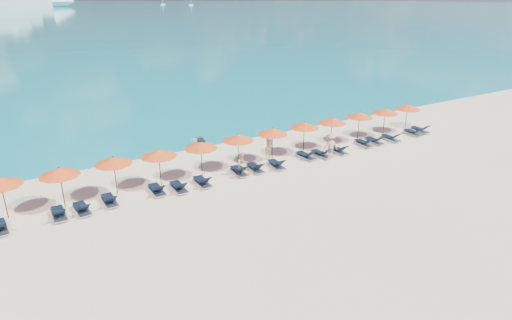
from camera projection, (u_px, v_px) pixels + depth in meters
ground at (284, 196)px, 23.90m from camera, size 1400.00×1400.00×0.00m
sailboat_near at (163, 4)px, 547.66m from camera, size 5.65×1.88×10.36m
sailboat_far at (191, 5)px, 517.46m from camera, size 5.20×1.73×9.53m
jetski at (201, 145)px, 31.29m from camera, size 1.06×2.15×0.73m
beachgoer_a at (269, 146)px, 29.09m from camera, size 0.81×0.70×1.88m
beachgoer_b at (242, 164)px, 26.50m from camera, size 0.76×0.49×1.48m
beachgoer_c at (330, 146)px, 29.32m from camera, size 1.22×0.73×1.77m
umbrella_1 at (0, 182)px, 20.84m from camera, size 2.10×2.10×2.28m
umbrella_2 at (59, 172)px, 22.00m from camera, size 2.10×2.10×2.28m
umbrella_3 at (113, 160)px, 23.52m from camera, size 2.10×2.10×2.28m
umbrella_4 at (159, 153)px, 24.63m from camera, size 2.10×2.10×2.28m
umbrella_5 at (201, 145)px, 25.92m from camera, size 2.10×2.10×2.28m
umbrella_6 at (238, 138)px, 27.32m from camera, size 2.10×2.10×2.28m
umbrella_7 at (272, 131)px, 28.60m from camera, size 2.10×2.10×2.28m
umbrella_8 at (304, 125)px, 29.99m from camera, size 2.10×2.10×2.28m
umbrella_9 at (332, 120)px, 31.08m from camera, size 2.10×2.10×2.28m
umbrella_10 at (360, 115)px, 32.59m from camera, size 2.10×2.10×2.28m
umbrella_11 at (385, 111)px, 33.68m from camera, size 2.10×2.10×2.28m
umbrella_12 at (408, 107)px, 34.91m from camera, size 2.10×2.10×2.28m
lounger_2 at (0, 227)px, 20.26m from camera, size 0.71×1.73×0.66m
lounger_3 at (59, 213)px, 21.55m from camera, size 0.63×1.70×0.66m
lounger_4 at (82, 208)px, 22.04m from camera, size 0.74×1.74×0.66m
lounger_5 at (109, 200)px, 22.95m from camera, size 0.62×1.70×0.66m
lounger_6 at (157, 189)px, 24.21m from camera, size 0.64×1.71×0.66m
lounger_7 at (179, 187)px, 24.53m from camera, size 0.63×1.70×0.66m
lounger_8 at (202, 181)px, 25.24m from camera, size 0.64×1.71×0.66m
lounger_9 at (239, 171)px, 26.78m from camera, size 0.75×1.74×0.66m
lounger_10 at (255, 168)px, 27.28m from camera, size 0.79×1.75×0.66m
lounger_11 at (276, 164)px, 27.84m from camera, size 0.79×1.75×0.66m
lounger_12 at (306, 155)px, 29.39m from camera, size 0.76×1.75×0.66m
lounger_13 at (321, 154)px, 29.70m from camera, size 0.78×1.75×0.66m
lounger_14 at (339, 150)px, 30.42m from camera, size 0.71×1.73×0.66m
lounger_15 at (364, 143)px, 31.88m from camera, size 0.78×1.75×0.66m
lounger_16 at (374, 140)px, 32.42m from camera, size 0.69×1.72×0.66m
lounger_17 at (391, 138)px, 33.03m from camera, size 0.63×1.70×0.66m
lounger_18 at (413, 132)px, 34.36m from camera, size 0.73×1.74×0.66m
lounger_19 at (420, 130)px, 35.07m from camera, size 0.66×1.72×0.66m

